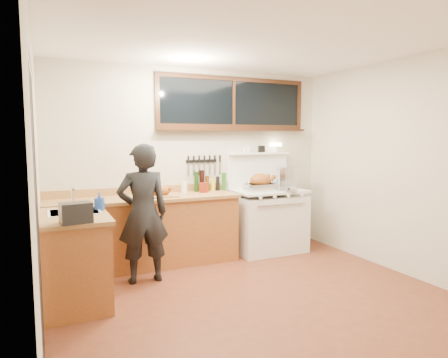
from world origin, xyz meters
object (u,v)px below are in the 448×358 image
vintage_stove (267,219)px  cutting_board (161,192)px  roast_turkey (261,183)px  man (143,213)px

vintage_stove → cutting_board: (-1.59, -0.02, 0.49)m
vintage_stove → roast_turkey: 0.55m
vintage_stove → roast_turkey: (-0.13, -0.03, 0.53)m
vintage_stove → man: (-1.94, -0.51, 0.33)m
man → vintage_stove: bearing=14.7°
cutting_board → roast_turkey: size_ratio=1.02×
roast_turkey → man: bearing=-165.1°
roast_turkey → cutting_board: bearing=179.7°
man → roast_turkey: (1.81, 0.48, 0.21)m
man → roast_turkey: 1.88m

